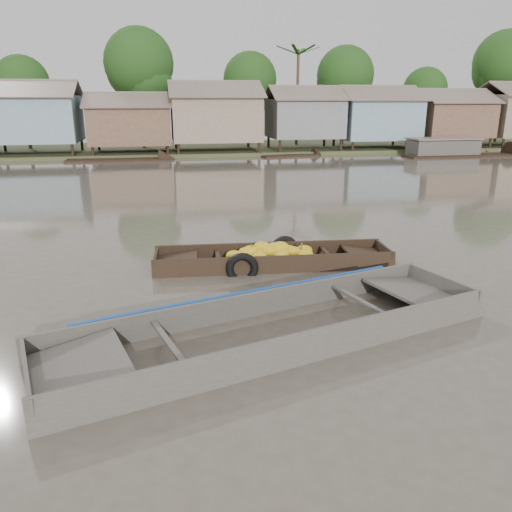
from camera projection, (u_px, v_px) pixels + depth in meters
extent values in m
plane|color=#52493F|center=(252.00, 299.00, 10.53)|extent=(120.00, 120.00, 0.00)
cube|color=#384723|center=(181.00, 150.00, 41.45)|extent=(120.00, 12.00, 0.50)
cube|color=#73919F|center=(33.00, 119.00, 35.50)|extent=(6.20, 5.20, 3.20)
cube|color=brown|center=(24.00, 88.00, 33.57)|extent=(6.60, 3.02, 1.28)
cube|color=brown|center=(34.00, 89.00, 36.20)|extent=(6.60, 3.02, 1.28)
cube|color=brown|center=(130.00, 125.00, 36.84)|extent=(5.80, 4.60, 2.70)
cube|color=brown|center=(128.00, 100.00, 35.13)|extent=(6.20, 2.67, 1.14)
cube|color=brown|center=(129.00, 100.00, 37.46)|extent=(6.20, 2.67, 1.14)
cube|color=#85705B|center=(215.00, 118.00, 37.82)|extent=(6.50, 5.30, 3.30)
cube|color=brown|center=(217.00, 89.00, 35.85)|extent=(6.90, 3.08, 1.31)
cube|color=brown|center=(212.00, 90.00, 38.53)|extent=(6.90, 3.08, 1.31)
cube|color=slate|center=(304.00, 118.00, 39.07)|extent=(5.40, 4.70, 2.90)
cube|color=brown|center=(309.00, 93.00, 37.31)|extent=(5.80, 2.73, 1.17)
cube|color=brown|center=(300.00, 93.00, 39.69)|extent=(5.80, 2.73, 1.17)
cube|color=#73919F|center=(376.00, 119.00, 40.16)|extent=(6.00, 5.00, 3.10)
cube|color=brown|center=(385.00, 93.00, 38.30)|extent=(6.40, 2.90, 1.24)
cube|color=brown|center=(371.00, 93.00, 40.83)|extent=(6.40, 2.90, 1.24)
cube|color=brown|center=(449.00, 119.00, 41.33)|extent=(5.70, 4.90, 2.80)
cube|color=brown|center=(461.00, 96.00, 39.53)|extent=(6.10, 2.85, 1.21)
cube|color=brown|center=(443.00, 96.00, 42.01)|extent=(6.10, 2.85, 1.21)
cylinder|color=#473323|center=(27.00, 120.00, 39.53)|extent=(0.28, 0.28, 4.90)
sphere|color=#153812|center=(22.00, 83.00, 38.69)|extent=(4.20, 4.20, 4.20)
cylinder|color=#473323|center=(142.00, 111.00, 39.98)|extent=(0.28, 0.28, 6.30)
sphere|color=#153812|center=(139.00, 63.00, 38.89)|extent=(5.40, 5.40, 5.40)
cylinder|color=#473323|center=(250.00, 116.00, 42.66)|extent=(0.28, 0.28, 5.25)
sphere|color=#153812|center=(250.00, 79.00, 41.76)|extent=(4.50, 4.50, 4.50)
cylinder|color=#473323|center=(343.00, 114.00, 43.09)|extent=(0.28, 0.28, 5.60)
sphere|color=#153812|center=(345.00, 75.00, 42.13)|extent=(4.80, 4.80, 4.80)
cylinder|color=#473323|center=(422.00, 119.00, 45.60)|extent=(0.28, 0.28, 4.55)
sphere|color=#153812|center=(425.00, 89.00, 44.82)|extent=(3.90, 3.90, 3.90)
cylinder|color=#473323|center=(499.00, 107.00, 45.59)|extent=(0.28, 0.28, 6.65)
sphere|color=#153812|center=(506.00, 63.00, 44.44)|extent=(5.70, 5.70, 5.70)
cylinder|color=#473323|center=(297.00, 100.00, 42.49)|extent=(0.24, 0.24, 8.00)
cube|color=black|center=(273.00, 268.00, 12.76)|extent=(5.91, 1.53, 0.08)
cube|color=black|center=(269.00, 252.00, 13.29)|extent=(5.97, 0.58, 0.55)
cube|color=black|center=(277.00, 267.00, 12.09)|extent=(5.97, 0.58, 0.55)
cube|color=black|center=(383.00, 255.00, 13.01)|extent=(0.15, 1.30, 0.52)
cube|color=black|center=(365.00, 253.00, 12.93)|extent=(1.09, 1.19, 0.20)
cube|color=black|center=(156.00, 263.00, 12.37)|extent=(0.15, 1.30, 0.52)
cube|color=black|center=(177.00, 260.00, 12.40)|extent=(1.09, 1.19, 0.20)
cube|color=black|center=(218.00, 257.00, 12.50)|extent=(0.19, 1.25, 0.05)
cube|color=black|center=(327.00, 253.00, 12.81)|extent=(0.19, 1.25, 0.05)
ellipsoid|color=yellow|center=(244.00, 262.00, 12.30)|extent=(0.49, 0.36, 0.29)
ellipsoid|color=yellow|center=(246.00, 252.00, 12.62)|extent=(0.43, 0.31, 0.25)
ellipsoid|color=yellow|center=(270.00, 250.00, 12.44)|extent=(0.48, 0.35, 0.28)
ellipsoid|color=yellow|center=(280.00, 247.00, 12.58)|extent=(0.51, 0.37, 0.30)
ellipsoid|color=yellow|center=(274.00, 247.00, 12.69)|extent=(0.38, 0.28, 0.22)
ellipsoid|color=yellow|center=(277.00, 252.00, 12.53)|extent=(0.45, 0.33, 0.26)
ellipsoid|color=yellow|center=(282.00, 251.00, 13.07)|extent=(0.42, 0.30, 0.24)
ellipsoid|color=yellow|center=(247.00, 259.00, 12.38)|extent=(0.44, 0.32, 0.26)
ellipsoid|color=yellow|center=(281.00, 254.00, 12.48)|extent=(0.43, 0.32, 0.26)
ellipsoid|color=yellow|center=(304.00, 251.00, 12.96)|extent=(0.49, 0.36, 0.29)
ellipsoid|color=yellow|center=(260.00, 249.00, 12.89)|extent=(0.40, 0.29, 0.23)
ellipsoid|color=yellow|center=(305.00, 254.00, 12.59)|extent=(0.46, 0.33, 0.27)
ellipsoid|color=yellow|center=(247.00, 262.00, 12.31)|extent=(0.49, 0.35, 0.29)
ellipsoid|color=yellow|center=(315.00, 260.00, 12.44)|extent=(0.42, 0.30, 0.24)
ellipsoid|color=yellow|center=(279.00, 261.00, 12.35)|extent=(0.40, 0.29, 0.24)
ellipsoid|color=yellow|center=(297.00, 252.00, 13.02)|extent=(0.43, 0.32, 0.26)
ellipsoid|color=yellow|center=(263.00, 250.00, 12.73)|extent=(0.44, 0.32, 0.26)
ellipsoid|color=yellow|center=(288.00, 251.00, 12.61)|extent=(0.46, 0.33, 0.27)
ellipsoid|color=yellow|center=(235.00, 260.00, 12.53)|extent=(0.39, 0.28, 0.23)
ellipsoid|color=yellow|center=(265.00, 250.00, 12.81)|extent=(0.44, 0.32, 0.26)
ellipsoid|color=yellow|center=(238.00, 257.00, 12.52)|extent=(0.50, 0.37, 0.29)
ellipsoid|color=yellow|center=(281.00, 251.00, 13.03)|extent=(0.43, 0.31, 0.25)
ellipsoid|color=yellow|center=(262.00, 247.00, 12.61)|extent=(0.47, 0.34, 0.28)
ellipsoid|color=yellow|center=(238.00, 265.00, 12.26)|extent=(0.40, 0.29, 0.23)
ellipsoid|color=yellow|center=(270.00, 249.00, 12.74)|extent=(0.48, 0.35, 0.28)
ellipsoid|color=yellow|center=(264.00, 252.00, 12.52)|extent=(0.47, 0.34, 0.27)
ellipsoid|color=yellow|center=(251.00, 251.00, 12.62)|extent=(0.50, 0.36, 0.29)
ellipsoid|color=yellow|center=(260.00, 256.00, 12.33)|extent=(0.38, 0.28, 0.23)
ellipsoid|color=yellow|center=(265.00, 251.00, 12.88)|extent=(0.41, 0.30, 0.24)
ellipsoid|color=yellow|center=(243.00, 259.00, 12.38)|extent=(0.50, 0.36, 0.29)
ellipsoid|color=yellow|center=(234.00, 256.00, 12.68)|extent=(0.46, 0.33, 0.27)
ellipsoid|color=yellow|center=(293.00, 251.00, 12.51)|extent=(0.39, 0.28, 0.23)
cylinder|color=#3F6626|center=(252.00, 248.00, 12.54)|extent=(0.04, 0.04, 0.19)
cylinder|color=#3F6626|center=(281.00, 247.00, 12.62)|extent=(0.04, 0.04, 0.19)
cylinder|color=#3F6626|center=(302.00, 246.00, 12.68)|extent=(0.04, 0.04, 0.19)
torus|color=black|center=(284.00, 250.00, 13.41)|extent=(0.78, 0.24, 0.77)
torus|color=black|center=(242.00, 268.00, 11.91)|extent=(0.80, 0.25, 0.79)
cube|color=#433E38|center=(274.00, 342.00, 8.85)|extent=(8.14, 3.89, 0.08)
cube|color=#433E38|center=(250.00, 308.00, 9.60)|extent=(7.87, 2.46, 0.65)
cube|color=#433E38|center=(304.00, 351.00, 7.94)|extent=(7.87, 2.46, 0.65)
cube|color=#433E38|center=(440.00, 290.00, 10.50)|extent=(0.62, 1.93, 0.62)
cube|color=#433E38|center=(416.00, 292.00, 10.17)|extent=(1.81, 2.04, 0.25)
cube|color=#433E38|center=(28.00, 383.00, 7.04)|extent=(0.62, 1.93, 0.62)
cube|color=#433E38|center=(79.00, 367.00, 7.31)|extent=(1.81, 2.04, 0.25)
cube|color=#433E38|center=(170.00, 344.00, 7.90)|extent=(0.63, 1.86, 0.05)
cube|color=#433E38|center=(362.00, 301.00, 9.56)|extent=(0.63, 1.86, 0.05)
cube|color=#665E54|center=(274.00, 339.00, 8.84)|extent=(6.26, 3.21, 0.02)
cube|color=navy|center=(248.00, 295.00, 9.58)|extent=(6.35, 1.95, 0.16)
torus|color=olive|center=(396.00, 318.00, 9.64)|extent=(0.46, 0.46, 0.07)
torus|color=olive|center=(396.00, 316.00, 9.63)|extent=(0.37, 0.37, 0.07)
cube|color=black|center=(461.00, 157.00, 36.86)|extent=(8.67, 2.04, 0.35)
cube|color=black|center=(115.00, 162.00, 34.17)|extent=(6.49, 1.51, 0.35)
cube|color=black|center=(290.00, 157.00, 36.78)|extent=(4.41, 1.84, 0.35)
cube|color=black|center=(443.00, 148.00, 37.15)|extent=(5.00, 2.00, 1.20)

